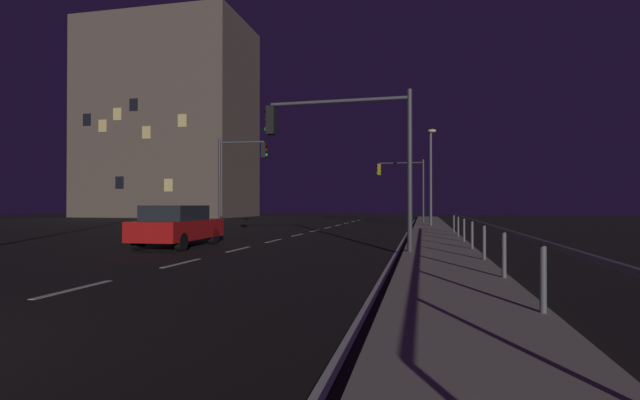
{
  "coord_description": "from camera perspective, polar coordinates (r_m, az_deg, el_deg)",
  "views": [
    {
      "loc": [
        6.43,
        -2.59,
        1.6
      ],
      "look_at": [
        0.2,
        25.54,
        1.88
      ],
      "focal_mm": 26.15,
      "sensor_mm": 36.0,
      "label": 1
    }
  ],
  "objects": [
    {
      "name": "traffic_light_mid_left",
      "position": [
        15.16,
        2.6,
        7.63
      ],
      "size": [
        4.89,
        0.35,
        5.06
      ],
      "color": "#38383D",
      "rests_on": "sidewalk_right"
    },
    {
      "name": "lane_edge_line",
      "position": [
        25.15,
        10.55,
        -4.19
      ],
      "size": [
        0.14,
        53.0,
        0.01
      ],
      "color": "silver",
      "rests_on": "ground"
    },
    {
      "name": "lane_markings_center",
      "position": [
        24.5,
        -2.76,
        -4.3
      ],
      "size": [
        0.14,
        50.0,
        0.01
      ],
      "color": "silver",
      "rests_on": "ground"
    },
    {
      "name": "traffic_light_near_right",
      "position": [
        39.7,
        10.04,
        2.65
      ],
      "size": [
        3.98,
        0.34,
        5.21
      ],
      "color": "#38383D",
      "rests_on": "sidewalk_right"
    },
    {
      "name": "ground_plane",
      "position": [
        21.16,
        -5.27,
        -4.9
      ],
      "size": [
        112.0,
        112.0,
        0.0
      ],
      "primitive_type": "plane",
      "color": "black",
      "rests_on": "ground"
    },
    {
      "name": "sidewalk_right",
      "position": [
        20.16,
        14.11,
        -4.91
      ],
      "size": [
        2.34,
        77.0,
        0.14
      ],
      "primitive_type": "cube",
      "color": "#9E937F",
      "rests_on": "ground"
    },
    {
      "name": "car",
      "position": [
        18.23,
        -17.0,
        -2.99
      ],
      "size": [
        2.03,
        4.48,
        1.57
      ],
      "color": "#B71414",
      "rests_on": "ground"
    },
    {
      "name": "street_lamp_corner",
      "position": [
        33.22,
        13.42,
        3.87
      ],
      "size": [
        0.56,
        1.59,
        6.66
      ],
      "color": "#4C4C51",
      "rests_on": "sidewalk_right"
    },
    {
      "name": "barrier_fence",
      "position": [
        13.14,
        19.44,
        -3.67
      ],
      "size": [
        0.09,
        24.96,
        0.98
      ],
      "color": "#59595E",
      "rests_on": "sidewalk_right"
    },
    {
      "name": "traffic_light_far_center",
      "position": [
        29.81,
        -9.87,
        4.09
      ],
      "size": [
        3.24,
        0.45,
        5.78
      ],
      "color": "#38383D",
      "rests_on": "ground"
    },
    {
      "name": "building_distant",
      "position": [
        65.91,
        -17.95,
        9.17
      ],
      "size": [
        20.83,
        12.63,
        25.42
      ],
      "color": "brown",
      "rests_on": "ground"
    }
  ]
}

